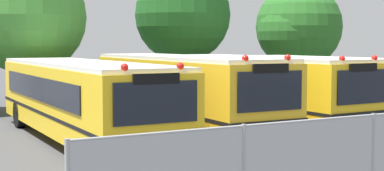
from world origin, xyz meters
TOP-DOWN VIEW (x-y plane):
  - ground_plane at (0.00, 0.00)m, footprint 160.00×160.00m
  - school_bus_0 at (-5.14, 0.07)m, footprint 2.74×11.43m
  - school_bus_1 at (-1.70, -0.14)m, footprint 2.74×10.47m
  - school_bus_2 at (1.62, 0.04)m, footprint 2.74×10.17m
  - school_bus_3 at (5.17, 0.11)m, footprint 2.67×10.50m
  - tree_1 at (-4.96, 8.46)m, footprint 5.19×5.09m
  - tree_2 at (3.42, 9.48)m, footprint 5.01×5.01m
  - tree_3 at (10.40, 8.65)m, footprint 5.05×4.93m

SIDE VIEW (x-z plane):
  - ground_plane at x=0.00m, z-range 0.00..0.00m
  - school_bus_0 at x=-5.14m, z-range 0.07..2.68m
  - school_bus_3 at x=5.17m, z-range 0.07..2.69m
  - school_bus_2 at x=1.62m, z-range 0.07..2.76m
  - school_bus_1 at x=-1.70m, z-range 0.07..2.82m
  - tree_3 at x=10.40m, z-range 0.67..7.14m
  - tree_1 at x=-4.96m, z-range 0.74..7.50m
  - tree_2 at x=3.42m, z-range 0.99..8.04m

